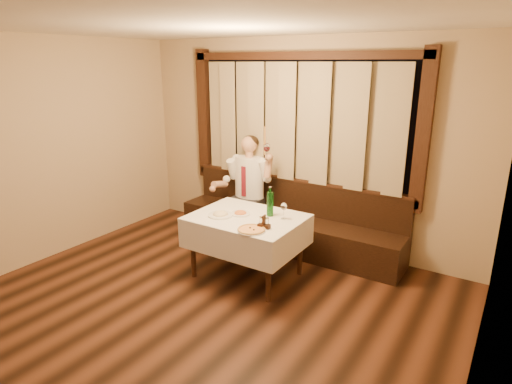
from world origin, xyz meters
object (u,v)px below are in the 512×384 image
Objects in this scene: pizza at (251,230)px; cruet_caddy at (264,223)px; pasta_cream at (220,213)px; seated_man at (247,182)px; dining_table at (247,225)px; banquette at (288,225)px; green_bottle at (270,204)px; pasta_red at (240,212)px.

cruet_caddy reaches higher than pizza.
seated_man is at bearing 108.15° from pasta_cream.
seated_man is (-0.62, 0.93, 0.21)m from dining_table.
banquette is 9.06× the size of green_bottle.
pasta_cream is at bearing -134.22° from pasta_red.
banquette is 2.13× the size of seated_man.
green_bottle reaches higher than banquette.
banquette is 1.12m from pasta_red.
pizza is at bearing -121.53° from cruet_caddy.
dining_table is 0.44m from cruet_caddy.
cruet_caddy is (0.63, -0.05, 0.01)m from pasta_cream.
pasta_red is at bearing -95.80° from banquette.
pizza is (0.29, -1.37, 0.46)m from banquette.
pasta_cream is at bearing 169.56° from cruet_caddy.
banquette reaches higher than cruet_caddy.
cruet_caddy is at bearing -49.10° from seated_man.
banquette is 1.37m from cruet_caddy.
banquette reaches higher than dining_table.
seated_man reaches higher than cruet_caddy.
pasta_red is at bearing 137.14° from pizza.
pasta_red is 0.37m from green_bottle.
pasta_red is 0.65× the size of green_bottle.
dining_table is 0.17m from pasta_red.
banquette is 1.07m from green_bottle.
pizza is at bearing -78.04° from banquette.
banquette is at bearing 84.20° from pasta_red.
green_bottle is (0.22, -0.86, 0.60)m from banquette.
pasta_cream is 0.19× the size of seated_man.
banquette reaches higher than pasta_red.
pasta_cream is 0.63m from cruet_caddy.
cruet_caddy is (0.36, -1.22, 0.50)m from banquette.
pasta_red is at bearing 45.78° from pasta_cream.
pasta_cream is (-0.27, -1.18, 0.49)m from banquette.
pasta_red is 0.15× the size of seated_man.
pasta_cream is 0.59m from green_bottle.
seated_man is (-0.52, 0.91, 0.07)m from pasta_red.
pasta_red is 1.59× the size of cruet_caddy.
pizza is 1.07× the size of pasta_cream.
pasta_cream is at bearing -147.32° from green_bottle.
seated_man is at bearing 125.58° from pizza.
pizza is 1.57m from seated_man.
banquette is 22.16× the size of cruet_caddy.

